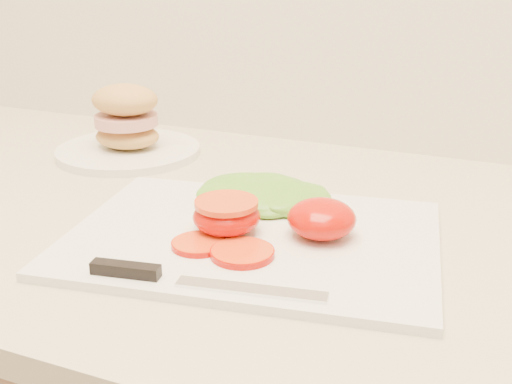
% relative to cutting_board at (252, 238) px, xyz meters
% --- Properties ---
extents(cutting_board, '(0.43, 0.34, 0.01)m').
position_rel_cutting_board_xyz_m(cutting_board, '(0.00, 0.00, 0.00)').
color(cutting_board, white).
rests_on(cutting_board, counter).
extents(tomato_half_dome, '(0.07, 0.07, 0.04)m').
position_rel_cutting_board_xyz_m(tomato_half_dome, '(0.07, 0.02, 0.03)').
color(tomato_half_dome, red).
rests_on(tomato_half_dome, cutting_board).
extents(tomato_half_cut, '(0.07, 0.07, 0.04)m').
position_rel_cutting_board_xyz_m(tomato_half_cut, '(-0.03, -0.01, 0.03)').
color(tomato_half_cut, red).
rests_on(tomato_half_cut, cutting_board).
extents(tomato_slice_0, '(0.06, 0.06, 0.01)m').
position_rel_cutting_board_xyz_m(tomato_slice_0, '(0.01, -0.05, 0.01)').
color(tomato_slice_0, '#FF520F').
rests_on(tomato_slice_0, cutting_board).
extents(tomato_slice_1, '(0.06, 0.06, 0.01)m').
position_rel_cutting_board_xyz_m(tomato_slice_1, '(-0.04, -0.05, 0.01)').
color(tomato_slice_1, '#FF520F').
rests_on(tomato_slice_1, cutting_board).
extents(lettuce_leaf_0, '(0.17, 0.14, 0.03)m').
position_rel_cutting_board_xyz_m(lettuce_leaf_0, '(-0.03, 0.08, 0.02)').
color(lettuce_leaf_0, '#67BC32').
rests_on(lettuce_leaf_0, cutting_board).
extents(lettuce_leaf_1, '(0.11, 0.12, 0.02)m').
position_rel_cutting_board_xyz_m(lettuce_leaf_1, '(0.02, 0.09, 0.02)').
color(lettuce_leaf_1, '#67BC32').
rests_on(lettuce_leaf_1, cutting_board).
extents(knife, '(0.22, 0.05, 0.01)m').
position_rel_cutting_board_xyz_m(knife, '(-0.03, -0.12, 0.01)').
color(knife, silver).
rests_on(knife, cutting_board).
extents(sandwich_plate, '(0.22, 0.22, 0.11)m').
position_rel_cutting_board_xyz_m(sandwich_plate, '(-0.30, 0.22, 0.03)').
color(sandwich_plate, white).
rests_on(sandwich_plate, counter).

